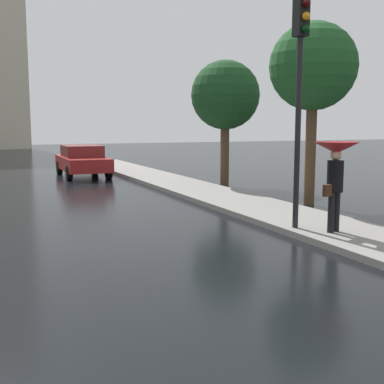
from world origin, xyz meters
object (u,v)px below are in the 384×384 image
pedestrian_with_umbrella_near (336,162)px  street_tree_near (313,68)px  car_red_mid_road (82,160)px  street_tree_mid (225,96)px  traffic_light (300,73)px

pedestrian_with_umbrella_near → street_tree_near: (2.21, 3.79, 2.35)m
car_red_mid_road → street_tree_mid: size_ratio=0.92×
traffic_light → street_tree_near: (2.67, 3.13, 0.55)m
traffic_light → street_tree_near: size_ratio=0.91×
street_tree_near → street_tree_mid: (-0.14, 5.18, -0.52)m
pedestrian_with_umbrella_near → street_tree_near: bearing=-136.5°
pedestrian_with_umbrella_near → street_tree_mid: street_tree_mid is taller
traffic_light → street_tree_near: street_tree_near is taller
pedestrian_with_umbrella_near → street_tree_mid: (2.07, 8.97, 1.83)m
street_tree_mid → car_red_mid_road: bearing=128.2°
car_red_mid_road → pedestrian_with_umbrella_near: 14.76m
pedestrian_with_umbrella_near → traffic_light: traffic_light is taller
pedestrian_with_umbrella_near → street_tree_near: street_tree_near is taller
car_red_mid_road → traffic_light: 14.26m
traffic_light → street_tree_mid: 8.68m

